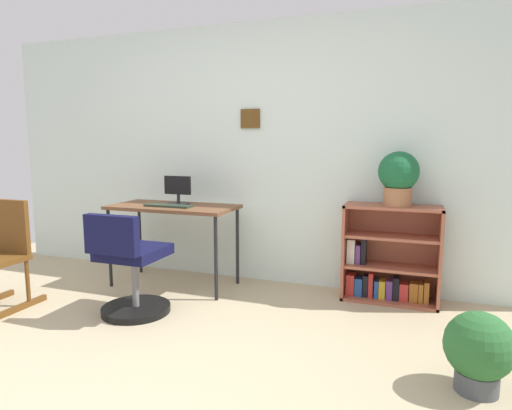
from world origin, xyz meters
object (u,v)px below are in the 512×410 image
object	(u,v)px
desk	(173,212)
office_chair	(130,270)
keyboard	(168,206)
monitor	(178,191)
potted_plant_floor	(479,349)
bookshelf_low	(388,259)
potted_plant_on_shelf	(398,176)

from	to	relation	value
desk	office_chair	distance (m)	0.81
desk	office_chair	xyz separation A→B (m)	(0.06, -0.74, -0.33)
office_chair	keyboard	bearing A→B (deg)	94.61
keyboard	desk	bearing A→B (deg)	93.19
monitor	office_chair	world-z (taller)	monitor
desk	keyboard	bearing A→B (deg)	-86.81
potted_plant_floor	desk	bearing A→B (deg)	157.23
bookshelf_low	potted_plant_on_shelf	xyz separation A→B (m)	(0.05, -0.05, 0.69)
keyboard	potted_plant_floor	size ratio (longest dim) A/B	1.00
office_chair	potted_plant_floor	world-z (taller)	office_chair
potted_plant_on_shelf	office_chair	bearing A→B (deg)	-152.68
desk	bookshelf_low	bearing A→B (deg)	8.24
bookshelf_low	keyboard	bearing A→B (deg)	-169.10
keyboard	bookshelf_low	size ratio (longest dim) A/B	0.54
potted_plant_floor	monitor	bearing A→B (deg)	155.70
monitor	office_chair	xyz separation A→B (m)	(0.04, -0.81, -0.51)
office_chair	potted_plant_on_shelf	size ratio (longest dim) A/B	1.84
monitor	potted_plant_on_shelf	size ratio (longest dim) A/B	0.60
keyboard	office_chair	world-z (taller)	office_chair
desk	office_chair	world-z (taller)	office_chair
desk	potted_plant_on_shelf	bearing A→B (deg)	6.52
bookshelf_low	potted_plant_floor	distance (m)	1.38
potted_plant_floor	keyboard	bearing A→B (deg)	159.00
potted_plant_on_shelf	potted_plant_floor	xyz separation A→B (m)	(0.47, -1.22, -0.80)
keyboard	potted_plant_on_shelf	size ratio (longest dim) A/B	1.00
desk	monitor	size ratio (longest dim) A/B	4.35
desk	office_chair	bearing A→B (deg)	-85.56
keyboard	bookshelf_low	bearing A→B (deg)	10.90
desk	bookshelf_low	distance (m)	1.90
desk	potted_plant_floor	distance (m)	2.62
office_chair	potted_plant_floor	bearing A→B (deg)	-6.42
monitor	keyboard	size ratio (longest dim) A/B	0.60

